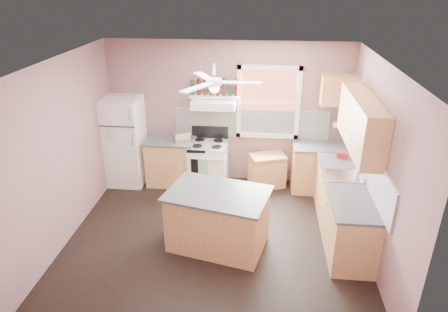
# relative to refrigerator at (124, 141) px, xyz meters

# --- Properties ---
(floor) EXTENTS (4.50, 4.50, 0.00)m
(floor) POSITION_rel_refrigerator_xyz_m (1.95, -1.66, -0.85)
(floor) COLOR black
(floor) RESTS_ON ground
(ceiling) EXTENTS (4.50, 4.50, 0.00)m
(ceiling) POSITION_rel_refrigerator_xyz_m (1.95, -1.66, 1.85)
(ceiling) COLOR white
(ceiling) RESTS_ON ground
(wall_back) EXTENTS (4.50, 0.05, 2.70)m
(wall_back) POSITION_rel_refrigerator_xyz_m (1.95, 0.36, 0.50)
(wall_back) COLOR #825B5C
(wall_back) RESTS_ON ground
(wall_right) EXTENTS (0.05, 4.00, 2.70)m
(wall_right) POSITION_rel_refrigerator_xyz_m (4.22, -1.66, 0.50)
(wall_right) COLOR #825B5C
(wall_right) RESTS_ON ground
(wall_left) EXTENTS (0.05, 4.00, 2.70)m
(wall_left) POSITION_rel_refrigerator_xyz_m (-0.33, -1.66, 0.50)
(wall_left) COLOR #825B5C
(wall_left) RESTS_ON ground
(backsplash_back) EXTENTS (2.90, 0.03, 0.55)m
(backsplash_back) POSITION_rel_refrigerator_xyz_m (2.40, 0.32, 0.33)
(backsplash_back) COLOR white
(backsplash_back) RESTS_ON wall_back
(backsplash_right) EXTENTS (0.03, 2.60, 0.55)m
(backsplash_right) POSITION_rel_refrigerator_xyz_m (4.18, -1.36, 0.33)
(backsplash_right) COLOR white
(backsplash_right) RESTS_ON wall_right
(window_view) EXTENTS (1.00, 0.02, 1.20)m
(window_view) POSITION_rel_refrigerator_xyz_m (2.70, 0.32, 0.75)
(window_view) COLOR brown
(window_view) RESTS_ON wall_back
(window_frame) EXTENTS (1.16, 0.07, 1.36)m
(window_frame) POSITION_rel_refrigerator_xyz_m (2.70, 0.29, 0.75)
(window_frame) COLOR white
(window_frame) RESTS_ON wall_back
(refrigerator) EXTENTS (0.72, 0.70, 1.70)m
(refrigerator) POSITION_rel_refrigerator_xyz_m (0.00, 0.00, 0.00)
(refrigerator) COLOR white
(refrigerator) RESTS_ON floor
(base_cabinet_left) EXTENTS (0.90, 0.60, 0.86)m
(base_cabinet_left) POSITION_rel_refrigerator_xyz_m (0.89, 0.04, -0.42)
(base_cabinet_left) COLOR #B07849
(base_cabinet_left) RESTS_ON floor
(counter_left) EXTENTS (0.92, 0.62, 0.04)m
(counter_left) POSITION_rel_refrigerator_xyz_m (0.89, 0.04, 0.03)
(counter_left) COLOR #444446
(counter_left) RESTS_ON base_cabinet_left
(toaster) EXTENTS (0.32, 0.26, 0.18)m
(toaster) POSITION_rel_refrigerator_xyz_m (1.13, -0.02, 0.14)
(toaster) COLOR silver
(toaster) RESTS_ON counter_left
(stove) EXTENTS (0.72, 0.66, 0.86)m
(stove) POSITION_rel_refrigerator_xyz_m (1.61, 0.01, -0.42)
(stove) COLOR white
(stove) RESTS_ON floor
(range_hood) EXTENTS (0.78, 0.50, 0.14)m
(range_hood) POSITION_rel_refrigerator_xyz_m (1.72, 0.09, 0.77)
(range_hood) COLOR white
(range_hood) RESTS_ON wall_back
(bottle_shelf) EXTENTS (0.90, 0.26, 0.03)m
(bottle_shelf) POSITION_rel_refrigerator_xyz_m (1.72, 0.21, 0.87)
(bottle_shelf) COLOR white
(bottle_shelf) RESTS_ON range_hood
(cart) EXTENTS (0.75, 0.62, 0.64)m
(cart) POSITION_rel_refrigerator_xyz_m (2.73, 0.09, -0.53)
(cart) COLOR #B07849
(cart) RESTS_ON floor
(base_cabinet_corner) EXTENTS (1.00, 0.60, 0.86)m
(base_cabinet_corner) POSITION_rel_refrigerator_xyz_m (3.70, 0.04, -0.42)
(base_cabinet_corner) COLOR #B07849
(base_cabinet_corner) RESTS_ON floor
(base_cabinet_right) EXTENTS (0.60, 2.20, 0.86)m
(base_cabinet_right) POSITION_rel_refrigerator_xyz_m (3.90, -1.36, -0.42)
(base_cabinet_right) COLOR #B07849
(base_cabinet_right) RESTS_ON floor
(counter_corner) EXTENTS (1.02, 0.62, 0.04)m
(counter_corner) POSITION_rel_refrigerator_xyz_m (3.70, 0.04, 0.03)
(counter_corner) COLOR #444446
(counter_corner) RESTS_ON base_cabinet_corner
(counter_right) EXTENTS (0.62, 2.22, 0.04)m
(counter_right) POSITION_rel_refrigerator_xyz_m (3.89, -1.36, 0.03)
(counter_right) COLOR #444446
(counter_right) RESTS_ON base_cabinet_right
(sink) EXTENTS (0.55, 0.45, 0.03)m
(sink) POSITION_rel_refrigerator_xyz_m (3.89, -1.16, 0.05)
(sink) COLOR silver
(sink) RESTS_ON counter_right
(faucet) EXTENTS (0.03, 0.03, 0.14)m
(faucet) POSITION_rel_refrigerator_xyz_m (4.05, -1.16, 0.12)
(faucet) COLOR silver
(faucet) RESTS_ON sink
(upper_cabinet_right) EXTENTS (0.33, 1.80, 0.76)m
(upper_cabinet_right) POSITION_rel_refrigerator_xyz_m (4.03, -1.16, 0.93)
(upper_cabinet_right) COLOR #B07849
(upper_cabinet_right) RESTS_ON wall_right
(upper_cabinet_corner) EXTENTS (0.60, 0.33, 0.52)m
(upper_cabinet_corner) POSITION_rel_refrigerator_xyz_m (3.90, 0.17, 1.05)
(upper_cabinet_corner) COLOR #B07849
(upper_cabinet_corner) RESTS_ON wall_back
(paper_towel) EXTENTS (0.26, 0.12, 0.12)m
(paper_towel) POSITION_rel_refrigerator_xyz_m (4.02, 0.20, 0.40)
(paper_towel) COLOR white
(paper_towel) RESTS_ON wall_back
(island) EXTENTS (1.52, 1.15, 0.86)m
(island) POSITION_rel_refrigerator_xyz_m (2.01, -1.86, -0.42)
(island) COLOR #B07849
(island) RESTS_ON floor
(island_top) EXTENTS (1.61, 1.25, 0.04)m
(island_top) POSITION_rel_refrigerator_xyz_m (2.01, -1.86, 0.03)
(island_top) COLOR #444446
(island_top) RESTS_ON island
(ceiling_fan_hub) EXTENTS (0.20, 0.20, 0.08)m
(ceiling_fan_hub) POSITION_rel_refrigerator_xyz_m (1.95, -1.66, 1.60)
(ceiling_fan_hub) COLOR white
(ceiling_fan_hub) RESTS_ON ceiling
(soap_bottle) EXTENTS (0.08, 0.08, 0.21)m
(soap_bottle) POSITION_rel_refrigerator_xyz_m (4.06, -1.27, 0.16)
(soap_bottle) COLOR silver
(soap_bottle) RESTS_ON counter_right
(red_caddy) EXTENTS (0.20, 0.16, 0.10)m
(red_caddy) POSITION_rel_refrigerator_xyz_m (3.98, -0.46, 0.10)
(red_caddy) COLOR #B30F27
(red_caddy) RESTS_ON counter_right
(wine_bottles) EXTENTS (0.86, 0.06, 0.31)m
(wine_bottles) POSITION_rel_refrigerator_xyz_m (1.72, 0.21, 1.03)
(wine_bottles) COLOR #143819
(wine_bottles) RESTS_ON bottle_shelf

